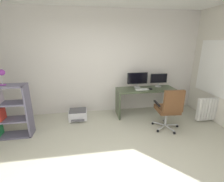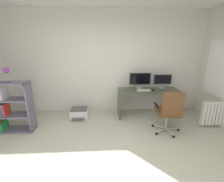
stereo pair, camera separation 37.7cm
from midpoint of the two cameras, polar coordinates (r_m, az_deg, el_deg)
The scene contains 14 objects.
ground_plane at distance 2.84m, azimuth -1.71°, elevation -26.39°, with size 5.46×4.58×0.02m, color #B8B6A2.
wall_back at distance 4.42m, azimuth -5.86°, elevation 9.97°, with size 5.46×0.10×2.79m, color silver.
window_pane at distance 4.42m, azimuth 33.49°, elevation 6.45°, with size 0.01×1.55×1.25m, color white.
window_frame at distance 4.42m, azimuth 33.43°, elevation 6.45°, with size 0.02×1.63×1.33m, color white.
desk at distance 4.37m, azimuth 9.69°, elevation -1.58°, with size 1.58×0.57×0.75m.
monitor_main at distance 4.33m, azimuth 6.79°, elevation 4.39°, with size 0.57×0.18×0.42m.
monitor_secondary at distance 4.54m, azimuth 14.35°, elevation 4.22°, with size 0.47×0.18×0.37m.
keyboard at distance 4.19m, azimuth 8.26°, elevation 0.52°, with size 0.34×0.13×0.02m, color silver.
computer_mouse at distance 4.26m, azimuth 11.39°, elevation 0.75°, with size 0.06×0.10×0.03m, color black.
office_chair at distance 3.66m, azimuth 17.31°, elevation -5.83°, with size 0.61×0.63×1.01m.
bookshelf at distance 4.08m, azimuth -37.46°, elevation -6.11°, with size 0.88×0.33×1.14m.
desk_lamp at distance 3.81m, azimuth -37.53°, elevation 4.93°, with size 0.14×0.12×0.31m.
printer at distance 4.32m, azimuth -14.71°, elevation -8.30°, with size 0.47×0.46×0.25m.
radiator at distance 4.61m, azimuth 30.58°, elevation -5.65°, with size 0.79×0.10×0.57m.
Camera 1 is at (-0.44, -2.02, 1.95)m, focal length 25.20 mm.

